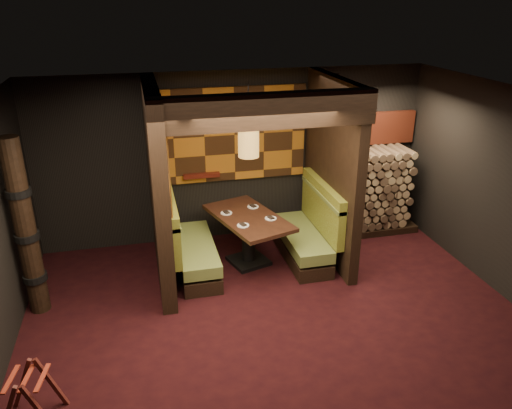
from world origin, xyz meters
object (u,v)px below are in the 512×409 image
object	(u,v)px
luggage_rack	(30,395)
firewood_stack	(368,191)
booth_bench_right	(307,234)
pendant_lamp	(249,141)
dining_table	(248,230)
booth_bench_left	(189,247)
totem_column	(26,230)

from	to	relation	value
luggage_rack	firewood_stack	distance (m)	6.08
booth_bench_right	luggage_rack	size ratio (longest dim) A/B	2.46
pendant_lamp	dining_table	bearing A→B (deg)	90.00
booth_bench_right	dining_table	distance (m)	0.98
firewood_stack	pendant_lamp	bearing A→B (deg)	-162.60
booth_bench_left	luggage_rack	size ratio (longest dim) A/B	2.46
pendant_lamp	totem_column	xyz separation A→B (m)	(-3.02, -0.52, -0.81)
dining_table	pendant_lamp	world-z (taller)	pendant_lamp
booth_bench_left	luggage_rack	world-z (taller)	booth_bench_left
firewood_stack	booth_bench_left	bearing A→B (deg)	-167.83
booth_bench_left	firewood_stack	size ratio (longest dim) A/B	0.92
booth_bench_left	pendant_lamp	distance (m)	1.85
totem_column	dining_table	bearing A→B (deg)	10.77
booth_bench_left	dining_table	xyz separation A→B (m)	(0.93, 0.02, 0.17)
dining_table	firewood_stack	size ratio (longest dim) A/B	0.99
booth_bench_left	luggage_rack	xyz separation A→B (m)	(-1.86, -2.57, -0.08)
pendant_lamp	luggage_rack	size ratio (longest dim) A/B	1.66
pendant_lamp	firewood_stack	world-z (taller)	pendant_lamp
booth_bench_right	pendant_lamp	bearing A→B (deg)	-178.47
booth_bench_left	dining_table	distance (m)	0.95
booth_bench_right	booth_bench_left	bearing A→B (deg)	180.00
booth_bench_left	totem_column	xyz separation A→B (m)	(-2.09, -0.55, 0.79)
pendant_lamp	totem_column	bearing A→B (deg)	-170.15
dining_table	pendant_lamp	distance (m)	1.43
luggage_rack	booth_bench_left	bearing A→B (deg)	54.07
luggage_rack	pendant_lamp	bearing A→B (deg)	42.32
booth_bench_right	dining_table	size ratio (longest dim) A/B	0.94
dining_table	totem_column	bearing A→B (deg)	-169.23
booth_bench_right	firewood_stack	size ratio (longest dim) A/B	0.92
dining_table	booth_bench_left	bearing A→B (deg)	-178.51
booth_bench_left	dining_table	world-z (taller)	booth_bench_left
pendant_lamp	booth_bench_left	bearing A→B (deg)	178.41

